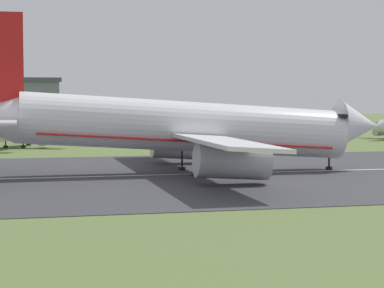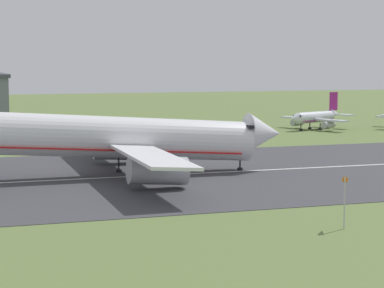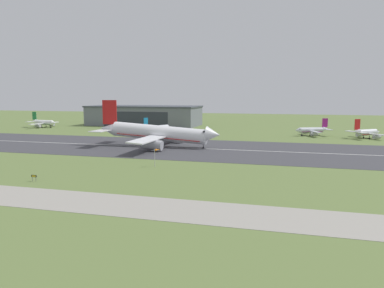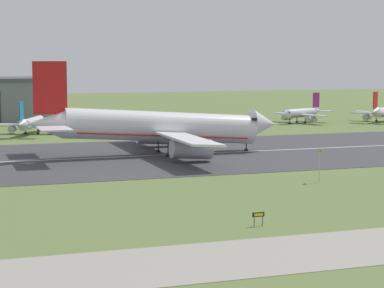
% 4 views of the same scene
% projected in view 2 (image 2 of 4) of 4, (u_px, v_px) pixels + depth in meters
% --- Properties ---
extents(ground_plane, '(641.99, 641.99, 0.00)m').
position_uv_depth(ground_plane, '(162.00, 271.00, 58.80)').
color(ground_plane, olive).
extents(runway_strip, '(401.99, 55.49, 0.06)m').
position_uv_depth(runway_strip, '(70.00, 180.00, 103.90)').
color(runway_strip, '#3D3D42').
rests_on(runway_strip, ground_plane).
extents(runway_centreline, '(361.79, 0.70, 0.01)m').
position_uv_depth(runway_centreline, '(70.00, 179.00, 103.90)').
color(runway_centreline, silver).
rests_on(runway_centreline, runway_strip).
extents(airplane_landing, '(51.37, 51.93, 18.50)m').
position_uv_depth(airplane_landing, '(119.00, 139.00, 106.63)').
color(airplane_landing, white).
rests_on(airplane_landing, ground_plane).
extents(airplane_parked_centre, '(18.64, 18.39, 8.83)m').
position_uv_depth(airplane_parked_centre, '(315.00, 117.00, 179.93)').
color(airplane_parked_centre, silver).
rests_on(airplane_parked_centre, ground_plane).
extents(windsock_pole, '(1.47, 1.90, 5.19)m').
position_uv_depth(windsock_pole, '(345.00, 181.00, 74.02)').
color(windsock_pole, '#B7B7BC').
rests_on(windsock_pole, ground_plane).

